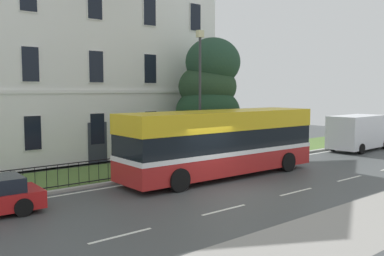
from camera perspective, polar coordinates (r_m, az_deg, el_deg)
ground_plane at (r=17.73m, az=3.31°, el=-8.15°), size 60.00×56.00×0.18m
georgian_townhouse at (r=27.71m, az=-17.38°, el=9.83°), size 17.73×9.56×12.56m
iron_verge_railing at (r=19.68m, az=-6.64°, el=-4.94°), size 17.23×0.04×0.97m
evergreen_tree at (r=25.09m, az=2.35°, el=2.90°), size 4.85×4.85×7.10m
single_decker_bus at (r=19.79m, az=4.01°, el=-1.91°), size 10.35×2.82×3.09m
white_panel_van at (r=30.43m, az=21.57°, el=-0.56°), size 5.49×2.35×2.37m
street_lamp_post at (r=22.22m, az=1.08°, el=5.35°), size 0.36×0.24×7.04m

